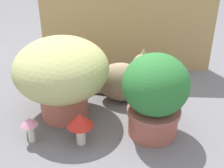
{
  "coord_description": "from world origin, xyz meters",
  "views": [
    {
      "loc": [
        0.1,
        -1.24,
        0.9
      ],
      "look_at": [
        0.04,
        0.04,
        0.18
      ],
      "focal_mm": 48.38,
      "sensor_mm": 36.0,
      "label": 1
    }
  ],
  "objects_px": {
    "mushroom_ornament_red": "(80,122)",
    "leafy_planter": "(155,94)",
    "cat": "(125,80)",
    "mushroom_ornament_pink": "(30,125)",
    "grass_planter": "(62,73)"
  },
  "relations": [
    {
      "from": "grass_planter",
      "to": "mushroom_ornament_red",
      "type": "relative_size",
      "value": 2.89
    },
    {
      "from": "mushroom_ornament_pink",
      "to": "grass_planter",
      "type": "bearing_deg",
      "value": 62.74
    },
    {
      "from": "cat",
      "to": "mushroom_ornament_pink",
      "type": "height_order",
      "value": "cat"
    },
    {
      "from": "cat",
      "to": "mushroom_ornament_red",
      "type": "bearing_deg",
      "value": -116.82
    },
    {
      "from": "mushroom_ornament_pink",
      "to": "cat",
      "type": "bearing_deg",
      "value": 42.04
    },
    {
      "from": "cat",
      "to": "mushroom_ornament_pink",
      "type": "distance_m",
      "value": 0.56
    },
    {
      "from": "grass_planter",
      "to": "mushroom_ornament_red",
      "type": "bearing_deg",
      "value": -62.73
    },
    {
      "from": "mushroom_ornament_red",
      "to": "mushroom_ornament_pink",
      "type": "bearing_deg",
      "value": 179.53
    },
    {
      "from": "cat",
      "to": "mushroom_ornament_pink",
      "type": "relative_size",
      "value": 2.93
    },
    {
      "from": "grass_planter",
      "to": "cat",
      "type": "height_order",
      "value": "grass_planter"
    },
    {
      "from": "grass_planter",
      "to": "cat",
      "type": "distance_m",
      "value": 0.36
    },
    {
      "from": "mushroom_ornament_pink",
      "to": "leafy_planter",
      "type": "bearing_deg",
      "value": 9.31
    },
    {
      "from": "leafy_planter",
      "to": "mushroom_ornament_red",
      "type": "bearing_deg",
      "value": -164.19
    },
    {
      "from": "mushroom_ornament_red",
      "to": "leafy_planter",
      "type": "bearing_deg",
      "value": 15.81
    },
    {
      "from": "mushroom_ornament_pink",
      "to": "mushroom_ornament_red",
      "type": "distance_m",
      "value": 0.23
    }
  ]
}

